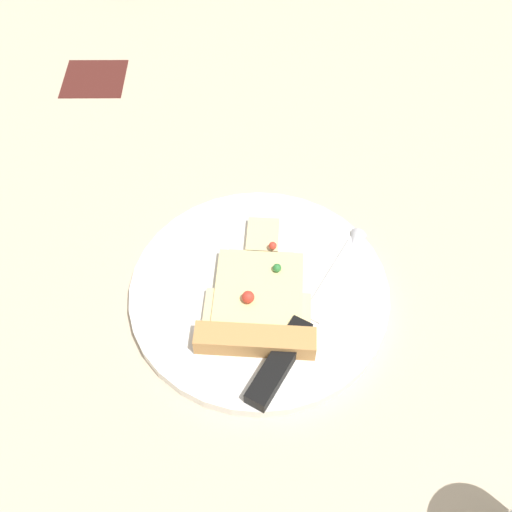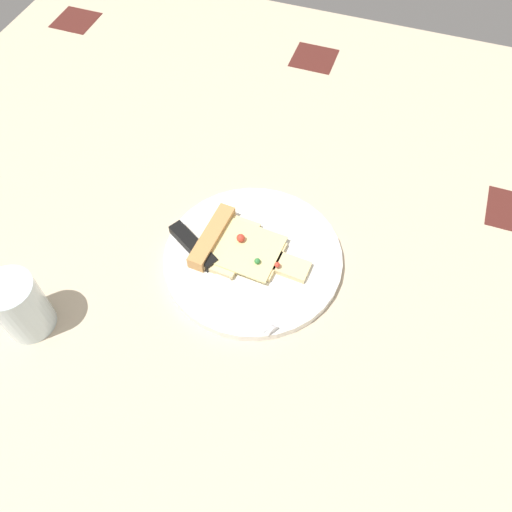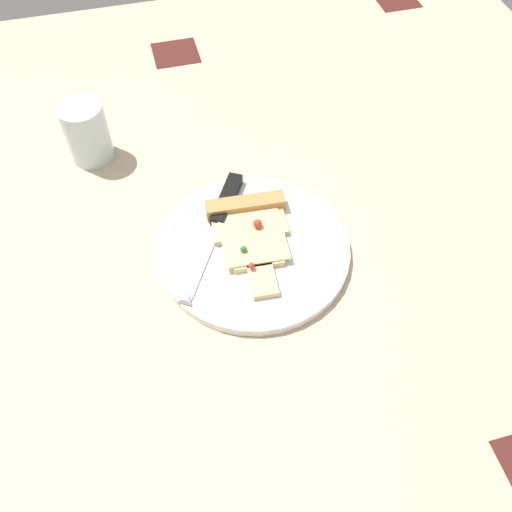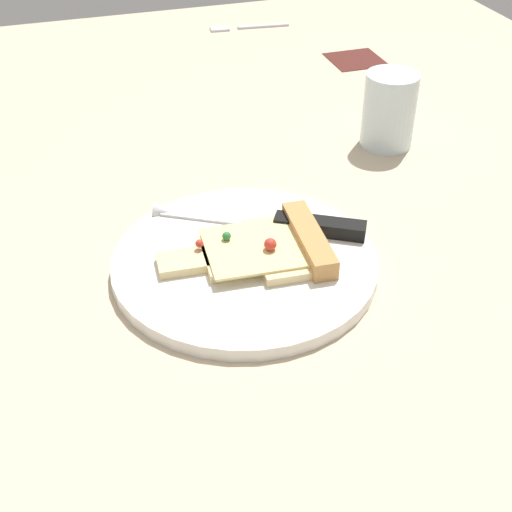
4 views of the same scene
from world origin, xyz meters
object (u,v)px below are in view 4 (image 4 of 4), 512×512
(pizza_slice, at_px, (269,248))
(drinking_glass, at_px, (389,110))
(fork, at_px, (245,26))
(knife, at_px, (279,223))
(plate, at_px, (245,263))

(pizza_slice, relative_size, drinking_glass, 1.77)
(pizza_slice, height_order, fork, pizza_slice)
(knife, height_order, drinking_glass, drinking_glass)
(pizza_slice, bearing_deg, drinking_glass, -44.78)
(plate, xyz_separation_m, knife, (-0.05, -0.04, 0.01))
(plate, relative_size, drinking_glass, 2.76)
(knife, distance_m, drinking_glass, 0.27)
(knife, bearing_deg, plate, 158.86)
(pizza_slice, bearing_deg, plate, 90.00)
(pizza_slice, height_order, drinking_glass, drinking_glass)
(pizza_slice, xyz_separation_m, drinking_glass, (-0.24, -0.21, 0.03))
(knife, height_order, fork, knife)
(plate, height_order, knife, knife)
(plate, xyz_separation_m, drinking_glass, (-0.27, -0.21, 0.04))
(knife, distance_m, fork, 0.71)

